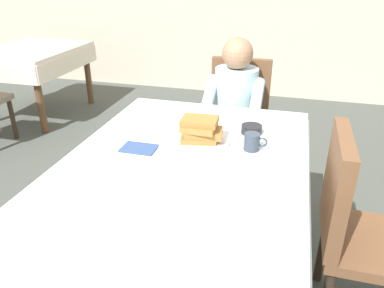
{
  "coord_description": "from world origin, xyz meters",
  "views": [
    {
      "loc": [
        0.44,
        -1.48,
        1.55
      ],
      "look_at": [
        0.02,
        0.05,
        0.79
      ],
      "focal_mm": 35.21,
      "sensor_mm": 36.0,
      "label": 1
    }
  ],
  "objects_px": {
    "chair_diner": "(237,114)",
    "diner_person": "(235,103)",
    "bowl_butter": "(252,129)",
    "knife_right_of_plate": "(238,149)",
    "cup_coffee": "(252,142)",
    "breakfast_stack": "(201,130)",
    "background_table_far": "(33,59)",
    "spoon_near_edge": "(196,171)",
    "fork_left_of_plate": "(164,140)",
    "plate_breakfast": "(201,142)",
    "dining_table_main": "(186,175)",
    "chair_right_side": "(354,222)"
  },
  "relations": [
    {
      "from": "chair_diner",
      "to": "fork_left_of_plate",
      "type": "xyz_separation_m",
      "value": [
        -0.22,
        -1.02,
        0.21
      ]
    },
    {
      "from": "dining_table_main",
      "to": "spoon_near_edge",
      "type": "distance_m",
      "value": 0.16
    },
    {
      "from": "fork_left_of_plate",
      "to": "breakfast_stack",
      "type": "bearing_deg",
      "value": -85.38
    },
    {
      "from": "dining_table_main",
      "to": "chair_diner",
      "type": "bearing_deg",
      "value": 86.9
    },
    {
      "from": "chair_diner",
      "to": "breakfast_stack",
      "type": "xyz_separation_m",
      "value": [
        -0.04,
        -1.0,
        0.29
      ]
    },
    {
      "from": "cup_coffee",
      "to": "chair_diner",
      "type": "bearing_deg",
      "value": 102.46
    },
    {
      "from": "chair_diner",
      "to": "cup_coffee",
      "type": "distance_m",
      "value": 1.06
    },
    {
      "from": "dining_table_main",
      "to": "breakfast_stack",
      "type": "height_order",
      "value": "breakfast_stack"
    },
    {
      "from": "diner_person",
      "to": "fork_left_of_plate",
      "type": "xyz_separation_m",
      "value": [
        -0.22,
        -0.86,
        0.07
      ]
    },
    {
      "from": "breakfast_stack",
      "to": "fork_left_of_plate",
      "type": "relative_size",
      "value": 1.22
    },
    {
      "from": "chair_diner",
      "to": "breakfast_stack",
      "type": "distance_m",
      "value": 1.04
    },
    {
      "from": "plate_breakfast",
      "to": "background_table_far",
      "type": "bearing_deg",
      "value": 142.2
    },
    {
      "from": "diner_person",
      "to": "bowl_butter",
      "type": "distance_m",
      "value": 0.68
    },
    {
      "from": "plate_breakfast",
      "to": "bowl_butter",
      "type": "height_order",
      "value": "bowl_butter"
    },
    {
      "from": "diner_person",
      "to": "chair_right_side",
      "type": "height_order",
      "value": "diner_person"
    },
    {
      "from": "chair_diner",
      "to": "breakfast_stack",
      "type": "height_order",
      "value": "chair_diner"
    },
    {
      "from": "cup_coffee",
      "to": "spoon_near_edge",
      "type": "height_order",
      "value": "cup_coffee"
    },
    {
      "from": "chair_right_side",
      "to": "background_table_far",
      "type": "distance_m",
      "value": 3.67
    },
    {
      "from": "bowl_butter",
      "to": "fork_left_of_plate",
      "type": "bearing_deg",
      "value": -152.99
    },
    {
      "from": "diner_person",
      "to": "fork_left_of_plate",
      "type": "relative_size",
      "value": 6.22
    },
    {
      "from": "knife_right_of_plate",
      "to": "background_table_far",
      "type": "distance_m",
      "value": 3.13
    },
    {
      "from": "fork_left_of_plate",
      "to": "background_table_far",
      "type": "xyz_separation_m",
      "value": [
        -2.15,
        1.84,
        -0.12
      ]
    },
    {
      "from": "dining_table_main",
      "to": "plate_breakfast",
      "type": "distance_m",
      "value": 0.2
    },
    {
      "from": "fork_left_of_plate",
      "to": "spoon_near_edge",
      "type": "relative_size",
      "value": 1.2
    },
    {
      "from": "dining_table_main",
      "to": "bowl_butter",
      "type": "xyz_separation_m",
      "value": [
        0.26,
        0.37,
        0.11
      ]
    },
    {
      "from": "breakfast_stack",
      "to": "knife_right_of_plate",
      "type": "distance_m",
      "value": 0.21
    },
    {
      "from": "bowl_butter",
      "to": "knife_right_of_plate",
      "type": "relative_size",
      "value": 0.55
    },
    {
      "from": "breakfast_stack",
      "to": "knife_right_of_plate",
      "type": "xyz_separation_m",
      "value": [
        0.19,
        -0.02,
        -0.07
      ]
    },
    {
      "from": "diner_person",
      "to": "plate_breakfast",
      "type": "distance_m",
      "value": 0.84
    },
    {
      "from": "cup_coffee",
      "to": "knife_right_of_plate",
      "type": "height_order",
      "value": "cup_coffee"
    },
    {
      "from": "fork_left_of_plate",
      "to": "spoon_near_edge",
      "type": "distance_m",
      "value": 0.35
    },
    {
      "from": "chair_diner",
      "to": "bowl_butter",
      "type": "xyz_separation_m",
      "value": [
        0.19,
        -0.8,
        0.23
      ]
    },
    {
      "from": "breakfast_stack",
      "to": "spoon_near_edge",
      "type": "relative_size",
      "value": 1.47
    },
    {
      "from": "dining_table_main",
      "to": "fork_left_of_plate",
      "type": "distance_m",
      "value": 0.24
    },
    {
      "from": "dining_table_main",
      "to": "chair_diner",
      "type": "distance_m",
      "value": 1.18
    },
    {
      "from": "fork_left_of_plate",
      "to": "bowl_butter",
      "type": "bearing_deg",
      "value": -64.33
    },
    {
      "from": "diner_person",
      "to": "fork_left_of_plate",
      "type": "bearing_deg",
      "value": 75.55
    },
    {
      "from": "knife_right_of_plate",
      "to": "cup_coffee",
      "type": "bearing_deg",
      "value": -74.54
    },
    {
      "from": "knife_right_of_plate",
      "to": "plate_breakfast",
      "type": "bearing_deg",
      "value": 88.28
    },
    {
      "from": "chair_diner",
      "to": "diner_person",
      "type": "distance_m",
      "value": 0.21
    },
    {
      "from": "plate_breakfast",
      "to": "fork_left_of_plate",
      "type": "xyz_separation_m",
      "value": [
        -0.19,
        -0.02,
        -0.01
      ]
    },
    {
      "from": "bowl_butter",
      "to": "knife_right_of_plate",
      "type": "height_order",
      "value": "bowl_butter"
    },
    {
      "from": "chair_right_side",
      "to": "background_table_far",
      "type": "relative_size",
      "value": 0.83
    },
    {
      "from": "diner_person",
      "to": "dining_table_main",
      "type": "bearing_deg",
      "value": 86.42
    },
    {
      "from": "spoon_near_edge",
      "to": "breakfast_stack",
      "type": "bearing_deg",
      "value": 101.46
    },
    {
      "from": "cup_coffee",
      "to": "fork_left_of_plate",
      "type": "relative_size",
      "value": 0.63
    },
    {
      "from": "diner_person",
      "to": "background_table_far",
      "type": "relative_size",
      "value": 1.0
    },
    {
      "from": "diner_person",
      "to": "plate_breakfast",
      "type": "xyz_separation_m",
      "value": [
        -0.03,
        -0.84,
        0.08
      ]
    },
    {
      "from": "bowl_butter",
      "to": "fork_left_of_plate",
      "type": "relative_size",
      "value": 0.61
    },
    {
      "from": "plate_breakfast",
      "to": "cup_coffee",
      "type": "xyz_separation_m",
      "value": [
        0.25,
        -0.01,
        0.03
      ]
    }
  ]
}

